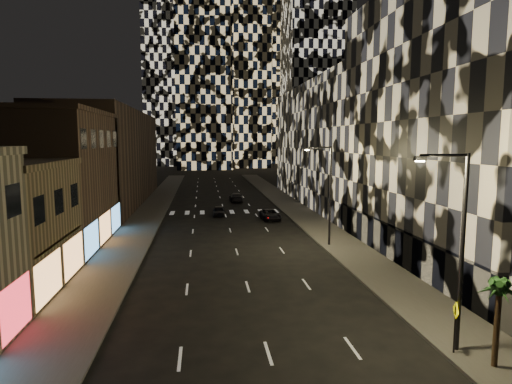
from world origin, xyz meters
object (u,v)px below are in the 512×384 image
object	(u,v)px
car_dark_rightlane	(270,215)
car_dark_oncoming	(236,197)
car_dark_midlane	(219,211)
streetlight_near	(458,239)
streetlight_far	(328,188)
ped_sign	(455,319)
palm_tree	(499,294)

from	to	relation	value
car_dark_rightlane	car_dark_oncoming	bearing A→B (deg)	96.91
car_dark_midlane	streetlight_near	bearing A→B (deg)	-74.23
streetlight_far	ped_sign	size ratio (longest dim) A/B	3.80
car_dark_oncoming	car_dark_midlane	bearing A→B (deg)	74.76
car_dark_rightlane	streetlight_far	bearing A→B (deg)	-80.22
car_dark_midlane	ped_sign	xyz separation A→B (m)	(9.16, -37.46, 1.11)
car_dark_midlane	palm_tree	bearing A→B (deg)	-73.39
car_dark_midlane	ped_sign	world-z (taller)	ped_sign
streetlight_far	ped_sign	xyz separation A→B (m)	(-0.06, -20.26, -3.62)
streetlight_near	ped_sign	size ratio (longest dim) A/B	3.80
ped_sign	palm_tree	xyz separation A→B (m)	(1.05, -1.29, 1.59)
car_dark_midlane	car_dark_oncoming	world-z (taller)	car_dark_oncoming
car_dark_midlane	ped_sign	bearing A→B (deg)	-74.40
streetlight_near	car_dark_rightlane	world-z (taller)	streetlight_near
car_dark_midlane	palm_tree	distance (m)	40.16
car_dark_oncoming	palm_tree	xyz separation A→B (m)	(6.98, -51.38, 2.64)
streetlight_near	ped_sign	world-z (taller)	streetlight_near
ped_sign	car_dark_oncoming	bearing A→B (deg)	114.66
car_dark_rightlane	palm_tree	distance (m)	35.44
ped_sign	streetlight_far	bearing A→B (deg)	107.74
streetlight_far	car_dark_midlane	bearing A→B (deg)	118.20
car_dark_oncoming	palm_tree	bearing A→B (deg)	96.85
car_dark_rightlane	palm_tree	world-z (taller)	palm_tree
streetlight_far	car_dark_oncoming	bearing A→B (deg)	101.35
streetlight_near	palm_tree	bearing A→B (deg)	-57.41
streetlight_far	palm_tree	xyz separation A→B (m)	(0.99, -21.55, -2.03)
palm_tree	car_dark_midlane	bearing A→B (deg)	104.77
streetlight_near	car_dark_midlane	xyz separation A→B (m)	(-9.22, 37.19, -4.73)
car_dark_midlane	streetlight_far	bearing A→B (deg)	-59.95
streetlight_near	car_dark_rightlane	xyz separation A→B (m)	(-3.10, 33.54, -4.73)
streetlight_far	ped_sign	bearing A→B (deg)	-90.16
streetlight_far	car_dark_midlane	world-z (taller)	streetlight_far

